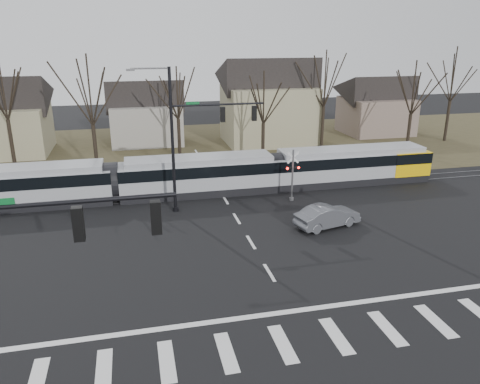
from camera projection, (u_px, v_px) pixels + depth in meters
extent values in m
plane|color=black|center=(281.00, 292.00, 23.40)|extent=(140.00, 140.00, 0.00)
cube|color=#38331E|center=(194.00, 148.00, 52.91)|extent=(140.00, 28.00, 0.01)
cube|color=silver|center=(37.00, 381.00, 17.39)|extent=(0.60, 2.60, 0.01)
cube|color=silver|center=(104.00, 371.00, 17.90)|extent=(0.60, 2.60, 0.01)
cube|color=silver|center=(167.00, 361.00, 18.42)|extent=(0.60, 2.60, 0.01)
cube|color=silver|center=(226.00, 352.00, 18.93)|extent=(0.60, 2.60, 0.01)
cube|color=silver|center=(283.00, 344.00, 19.45)|extent=(0.60, 2.60, 0.01)
cube|color=silver|center=(336.00, 336.00, 19.97)|extent=(0.60, 2.60, 0.01)
cube|color=silver|center=(387.00, 328.00, 20.48)|extent=(0.60, 2.60, 0.01)
cube|color=silver|center=(435.00, 321.00, 21.00)|extent=(0.60, 2.60, 0.01)
cube|color=silver|center=(293.00, 311.00, 21.74)|extent=(28.00, 0.35, 0.01)
cube|color=silver|center=(269.00, 273.00, 25.24)|extent=(0.18, 2.00, 0.01)
cube|color=silver|center=(251.00, 242.00, 28.93)|extent=(0.18, 2.00, 0.01)
cube|color=silver|center=(237.00, 219.00, 32.62)|extent=(0.18, 2.00, 0.01)
cube|color=silver|center=(225.00, 200.00, 36.31)|extent=(0.18, 2.00, 0.01)
cube|color=silver|center=(216.00, 185.00, 40.00)|extent=(0.18, 2.00, 0.01)
cube|color=silver|center=(208.00, 172.00, 43.69)|extent=(0.18, 2.00, 0.01)
cube|color=silver|center=(202.00, 161.00, 47.38)|extent=(0.18, 2.00, 0.01)
cube|color=silver|center=(196.00, 152.00, 51.07)|extent=(0.18, 2.00, 0.01)
cube|color=#59595E|center=(223.00, 195.00, 37.32)|extent=(90.00, 0.12, 0.06)
cube|color=#59595E|center=(219.00, 190.00, 38.61)|extent=(90.00, 0.12, 0.06)
cube|color=gray|center=(16.00, 187.00, 34.38)|extent=(13.60, 2.93, 3.06)
cube|color=black|center=(15.00, 179.00, 34.18)|extent=(13.62, 2.97, 0.89)
cube|color=gray|center=(200.00, 175.00, 37.31)|extent=(12.56, 2.93, 3.06)
cube|color=black|center=(199.00, 168.00, 37.11)|extent=(12.58, 2.97, 0.89)
cube|color=gray|center=(351.00, 165.00, 40.12)|extent=(13.60, 2.93, 3.06)
cube|color=black|center=(351.00, 158.00, 39.92)|extent=(13.62, 2.97, 0.89)
cube|color=#F8BE07|center=(404.00, 161.00, 41.20)|extent=(3.35, 2.99, 2.04)
imported|color=#525459|center=(327.00, 216.00, 31.07)|extent=(3.79, 5.29, 1.49)
cylinder|color=black|center=(64.00, 203.00, 13.54)|extent=(6.50, 0.14, 0.14)
cube|color=black|center=(78.00, 224.00, 13.84)|extent=(0.32, 0.32, 1.05)
sphere|color=#FF0C07|center=(77.00, 214.00, 13.73)|extent=(0.22, 0.22, 0.22)
cube|color=black|center=(156.00, 217.00, 14.33)|extent=(0.32, 0.32, 1.05)
sphere|color=#FF0C07|center=(155.00, 207.00, 14.22)|extent=(0.22, 0.22, 0.22)
cylinder|color=black|center=(173.00, 142.00, 32.43)|extent=(0.22, 0.22, 10.20)
cylinder|color=black|center=(176.00, 209.00, 34.02)|extent=(0.44, 0.44, 0.30)
cylinder|color=black|center=(218.00, 105.00, 32.33)|extent=(6.50, 0.14, 0.14)
cube|color=#0C5926|center=(193.00, 103.00, 31.90)|extent=(0.90, 0.03, 0.22)
cube|color=black|center=(223.00, 114.00, 32.62)|extent=(0.32, 0.32, 1.05)
sphere|color=#FF0C07|center=(223.00, 110.00, 32.52)|extent=(0.22, 0.22, 0.22)
cube|color=black|center=(254.00, 113.00, 33.11)|extent=(0.32, 0.32, 1.05)
sphere|color=#FF0C07|center=(254.00, 109.00, 33.01)|extent=(0.22, 0.22, 0.22)
cube|color=#59595B|center=(130.00, 70.00, 30.32)|extent=(0.55, 0.22, 0.14)
cylinder|color=#59595B|center=(292.00, 175.00, 35.64)|extent=(0.14, 0.14, 4.00)
cylinder|color=#59595B|center=(292.00, 199.00, 36.25)|extent=(0.36, 0.36, 0.20)
cube|color=silver|center=(293.00, 158.00, 35.19)|extent=(0.95, 0.04, 0.95)
cube|color=silver|center=(293.00, 158.00, 35.19)|extent=(0.95, 0.04, 0.95)
cube|color=black|center=(293.00, 168.00, 35.45)|extent=(1.00, 0.10, 0.12)
sphere|color=#FF0C07|center=(287.00, 168.00, 35.28)|extent=(0.18, 0.18, 0.18)
sphere|color=#FF0C07|center=(299.00, 168.00, 35.47)|extent=(0.18, 0.18, 0.18)
cube|color=gray|center=(4.00, 130.00, 49.65)|extent=(9.00, 8.00, 5.00)
cube|color=gray|center=(146.00, 124.00, 54.81)|extent=(8.00, 7.00, 4.50)
cube|color=gray|center=(268.00, 115.00, 54.73)|extent=(10.00, 8.00, 6.50)
cube|color=#6E5C51|center=(376.00, 116.00, 60.13)|extent=(8.00, 7.00, 4.50)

